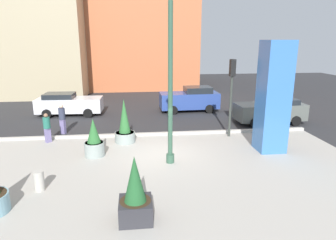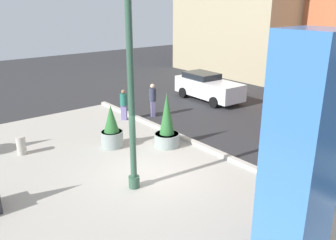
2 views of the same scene
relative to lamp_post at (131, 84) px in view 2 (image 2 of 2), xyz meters
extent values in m
plane|color=#2D2D30|center=(-0.39, 4.91, -3.48)|extent=(60.00, 60.00, 0.00)
cube|color=#ADA89E|center=(-0.39, -1.09, -3.48)|extent=(18.00, 10.00, 0.02)
cube|color=#B7B2A8|center=(-0.39, 4.03, -3.40)|extent=(18.00, 0.24, 0.16)
cylinder|color=#335642|center=(0.00, 0.00, -3.28)|extent=(0.36, 0.36, 0.40)
cylinder|color=#335642|center=(0.00, 0.00, -0.07)|extent=(0.20, 0.20, 6.80)
cube|color=#3870BC|center=(5.06, 1.03, -0.82)|extent=(1.27, 1.27, 5.31)
cylinder|color=gray|center=(-2.06, 3.02, -3.20)|extent=(1.07, 1.07, 0.56)
cylinder|color=#382819|center=(-2.06, 3.02, -2.94)|extent=(0.99, 0.99, 0.04)
cone|color=#2D6B33|center=(-2.06, 3.02, -2.02)|extent=(0.61, 0.61, 1.79)
cylinder|color=gray|center=(-3.44, 1.19, -3.14)|extent=(0.92, 0.92, 0.68)
cylinder|color=#382819|center=(-3.44, 1.19, -2.81)|extent=(0.85, 0.85, 0.04)
cone|color=#2D6B33|center=(-3.44, 1.19, -2.23)|extent=(0.63, 0.63, 1.14)
cylinder|color=#B2ADA3|center=(-5.02, -2.02, -3.10)|extent=(0.36, 0.36, 0.75)
cylinder|color=#333833|center=(3.77, 3.37, -1.77)|extent=(0.14, 0.14, 3.41)
cube|color=black|center=(3.77, 3.37, 0.39)|extent=(0.28, 0.32, 0.90)
sphere|color=red|center=(3.77, 3.54, 0.39)|extent=(0.18, 0.18, 0.18)
cylinder|color=black|center=(1.31, 8.88, -3.16)|extent=(0.65, 0.24, 0.64)
cylinder|color=black|center=(1.25, 10.64, -3.16)|extent=(0.65, 0.24, 0.64)
cube|color=silver|center=(-6.15, 9.57, -2.71)|extent=(4.64, 1.93, 0.99)
cube|color=#1E2328|center=(-6.84, 9.60, -2.04)|extent=(2.12, 1.61, 0.35)
cylinder|color=black|center=(-4.70, 10.37, -3.16)|extent=(0.65, 0.25, 0.64)
cylinder|color=black|center=(-4.78, 8.64, -3.16)|extent=(0.65, 0.25, 0.64)
cylinder|color=black|center=(-7.53, 10.50, -3.16)|extent=(0.65, 0.25, 0.64)
cylinder|color=black|center=(-7.61, 8.77, -3.16)|extent=(0.65, 0.25, 0.64)
cube|color=slate|center=(-5.68, 4.96, -3.04)|extent=(0.34, 0.30, 0.87)
cylinder|color=#33384C|center=(-5.68, 4.96, -2.28)|extent=(0.48, 0.48, 0.65)
sphere|color=beige|center=(-5.68, 4.96, -1.83)|extent=(0.24, 0.24, 0.24)
cube|color=slate|center=(-6.14, 3.47, -3.08)|extent=(0.34, 0.33, 0.79)
cylinder|color=#236656|center=(-6.14, 3.47, -2.39)|extent=(0.51, 0.51, 0.59)
sphere|color=#8C664C|center=(-6.14, 3.47, -1.99)|extent=(0.21, 0.21, 0.21)
camera|label=1|loc=(-1.52, -12.42, 1.83)|focal=32.20mm
camera|label=2|loc=(8.68, -5.56, 2.32)|focal=37.64mm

